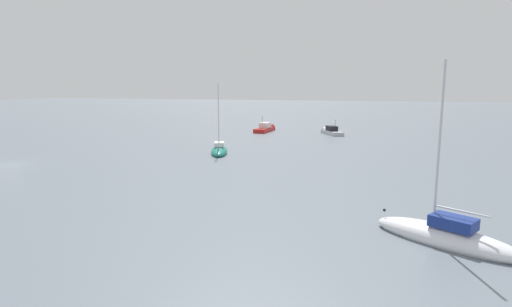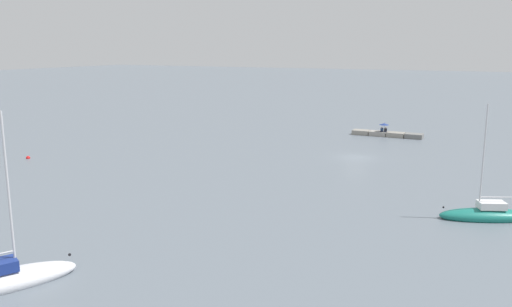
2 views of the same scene
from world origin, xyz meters
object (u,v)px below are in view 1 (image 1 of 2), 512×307
object	(u,v)px
sailboat_white_mid	(445,236)
motorboat_grey_near	(331,132)
sailboat_teal_near	(219,151)
motorboat_red_mid	(266,129)

from	to	relation	value
sailboat_white_mid	motorboat_grey_near	bearing A→B (deg)	43.77
sailboat_teal_near	motorboat_red_mid	size ratio (longest dim) A/B	1.31
sailboat_white_mid	motorboat_grey_near	size ratio (longest dim) A/B	1.60
sailboat_teal_near	motorboat_red_mid	xyz separation A→B (m)	(-27.57, -3.00, 0.07)
sailboat_teal_near	motorboat_grey_near	world-z (taller)	sailboat_teal_near
motorboat_grey_near	motorboat_red_mid	world-z (taller)	motorboat_red_mid
sailboat_teal_near	sailboat_white_mid	xyz separation A→B (m)	(23.40, 24.56, 0.04)
motorboat_red_mid	sailboat_white_mid	bearing A→B (deg)	-61.74
sailboat_white_mid	sailboat_teal_near	bearing A→B (deg)	73.87
motorboat_red_mid	motorboat_grey_near	bearing A→B (deg)	-2.62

